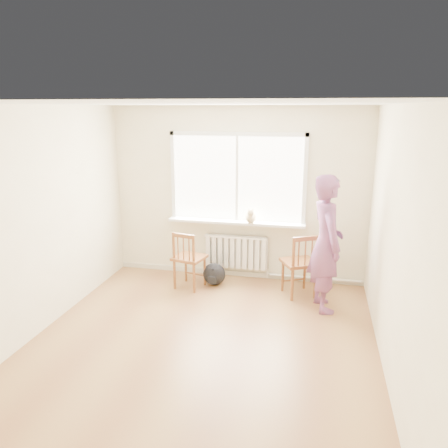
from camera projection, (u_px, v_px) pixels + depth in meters
The scene contains 13 objects.
floor at pixel (201, 346), 5.04m from camera, with size 4.50×4.50×0.00m, color olive.
ceiling at pixel (197, 104), 4.34m from camera, with size 4.50×4.50×0.00m, color white.
back_wall at pixel (238, 194), 6.81m from camera, with size 4.00×0.01×2.70m, color beige.
window at pixel (237, 175), 6.71m from camera, with size 2.12×0.05×1.42m.
windowsill at pixel (236, 222), 6.82m from camera, with size 2.15×0.22×0.04m, color white.
radiator at pixel (236, 252), 6.96m from camera, with size 1.00×0.12×0.55m.
heating_pipe at pixel (315, 278), 6.83m from camera, with size 0.04×0.04×1.40m, color silver.
baseboard at pixel (237, 273), 7.14m from camera, with size 4.00×0.03×0.08m, color beige.
chair_left at pixel (188, 260), 6.55m from camera, with size 0.52×0.51×0.89m.
chair_right at pixel (301, 265), 6.26m from camera, with size 0.62×0.61×0.94m.
person at pixel (326, 244), 5.76m from camera, with size 0.67×0.44×1.85m, color #C54161.
cat at pixel (251, 216), 6.65m from camera, with size 0.19×0.39×0.26m.
backpack at pixel (214, 274), 6.74m from camera, with size 0.35×0.26×0.35m, color black.
Camera 1 is at (1.23, -4.34, 2.66)m, focal length 35.00 mm.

